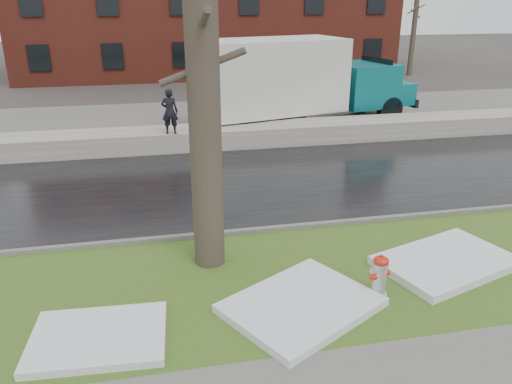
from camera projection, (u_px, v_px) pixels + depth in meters
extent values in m
plane|color=#47423D|center=(268.00, 252.00, 11.27)|extent=(120.00, 120.00, 0.00)
cube|color=#38531B|center=(282.00, 280.00, 10.12)|extent=(60.00, 4.50, 0.04)
cube|color=black|center=(236.00, 183.00, 15.36)|extent=(60.00, 7.00, 0.03)
cube|color=slate|center=(205.00, 120.00, 23.10)|extent=(60.00, 9.00, 0.03)
cube|color=slate|center=(259.00, 231.00, 12.15)|extent=(60.00, 0.15, 0.14)
cube|color=#B1ACA2|center=(217.00, 137.00, 19.05)|extent=(60.00, 1.60, 0.75)
cube|color=maroon|center=(205.00, 1.00, 37.12)|extent=(26.00, 12.00, 10.00)
cylinder|color=brown|center=(90.00, 30.00, 32.61)|extent=(0.36, 0.36, 6.50)
cylinder|color=brown|center=(88.00, 15.00, 32.26)|extent=(0.84, 1.62, 0.73)
cylinder|color=brown|center=(87.00, 0.00, 31.93)|extent=(1.08, 1.26, 0.66)
cylinder|color=brown|center=(90.00, 25.00, 32.48)|extent=(1.40, 0.61, 0.63)
cylinder|color=brown|center=(414.00, 28.00, 34.93)|extent=(0.36, 0.36, 6.50)
cylinder|color=brown|center=(416.00, 14.00, 34.58)|extent=(0.84, 1.62, 0.73)
cylinder|color=brown|center=(417.00, 0.00, 34.25)|extent=(1.08, 1.26, 0.66)
cylinder|color=brown|center=(415.00, 23.00, 34.80)|extent=(1.40, 0.61, 0.63)
cylinder|color=#ACB0B5|center=(379.00, 279.00, 9.43)|extent=(0.31, 0.31, 0.76)
ellipsoid|color=red|center=(381.00, 261.00, 9.29)|extent=(0.37, 0.37, 0.18)
cylinder|color=red|center=(382.00, 256.00, 9.26)|extent=(0.07, 0.07, 0.05)
cylinder|color=red|center=(373.00, 277.00, 9.34)|extent=(0.14, 0.15, 0.12)
cylinder|color=red|center=(386.00, 273.00, 9.47)|extent=(0.14, 0.15, 0.12)
cylinder|color=#ACB0B5|center=(374.00, 271.00, 9.53)|extent=(0.18, 0.15, 0.15)
cylinder|color=brown|center=(203.00, 73.00, 9.35)|extent=(0.85, 0.85, 8.02)
cylinder|color=brown|center=(201.00, 28.00, 9.05)|extent=(0.18, 1.99, 0.83)
cylinder|color=brown|center=(203.00, 67.00, 9.31)|extent=(1.67, 0.25, 0.72)
cube|color=black|center=(301.00, 111.00, 21.76)|extent=(8.75, 3.07, 0.24)
cube|color=silver|center=(272.00, 76.00, 20.62)|extent=(6.37, 4.01, 2.95)
cube|color=#0C686E|center=(361.00, 84.00, 22.64)|extent=(3.05, 3.13, 1.86)
cube|color=#0C686E|center=(388.00, 91.00, 23.42)|extent=(1.83, 2.64, 0.98)
cube|color=black|center=(376.00, 69.00, 22.70)|extent=(0.59, 2.14, 0.98)
cube|color=black|center=(191.00, 131.00, 19.92)|extent=(2.12, 1.71, 0.73)
cylinder|color=black|center=(390.00, 110.00, 22.38)|extent=(1.24, 0.60, 1.20)
cylinder|color=black|center=(359.00, 101.00, 24.31)|extent=(1.24, 0.60, 1.20)
cylinder|color=black|center=(292.00, 121.00, 20.41)|extent=(1.24, 0.60, 1.20)
cylinder|color=black|center=(267.00, 110.00, 22.34)|extent=(1.24, 0.60, 1.20)
cylinder|color=black|center=(253.00, 126.00, 19.72)|extent=(1.24, 0.60, 1.20)
cylinder|color=black|center=(231.00, 114.00, 21.65)|extent=(1.24, 0.60, 1.20)
imported|color=black|center=(170.00, 111.00, 17.74)|extent=(0.66, 0.50, 1.62)
cube|color=silver|center=(301.00, 305.00, 9.15)|extent=(3.25, 3.02, 0.16)
cube|color=silver|center=(98.00, 338.00, 8.29)|extent=(2.29, 1.72, 0.14)
cube|color=silver|center=(446.00, 262.00, 10.61)|extent=(3.22, 2.58, 0.18)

